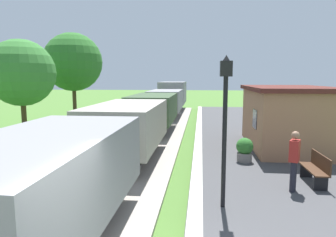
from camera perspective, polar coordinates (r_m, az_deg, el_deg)
freight_train at (r=19.46m, az=-2.43°, el=1.86°), size 2.50×32.60×2.72m
station_hut at (r=14.92m, az=21.28°, el=0.30°), size 3.50×5.80×2.78m
bench_near_hut at (r=10.30m, az=25.91°, el=-8.36°), size 0.42×1.50×0.91m
bench_down_platform at (r=19.91m, az=16.16°, el=-0.46°), size 0.42×1.50×0.91m
person_waiting at (r=9.27m, az=22.48°, el=-6.94°), size 0.38×0.45×1.71m
potted_planter at (r=11.99m, az=14.10°, el=-5.61°), size 0.64×0.64×0.92m
lamp_post_near at (r=7.38m, az=10.63°, el=2.66°), size 0.28×0.28×3.70m
tree_trackside_far at (r=18.97m, az=-25.69°, el=7.66°), size 3.70×3.70×5.53m
tree_field_left at (r=23.89m, az=-17.31°, el=9.99°), size 4.26×4.26×6.68m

